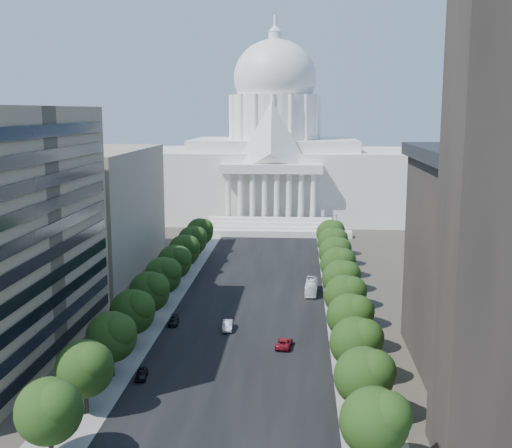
% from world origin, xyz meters
% --- Properties ---
extents(road_asphalt, '(30.00, 260.00, 0.01)m').
position_xyz_m(road_asphalt, '(0.00, 90.00, 0.00)').
color(road_asphalt, black).
rests_on(road_asphalt, ground).
extents(sidewalk_left, '(8.00, 260.00, 0.02)m').
position_xyz_m(sidewalk_left, '(-19.00, 90.00, 0.00)').
color(sidewalk_left, gray).
rests_on(sidewalk_left, ground).
extents(sidewalk_right, '(8.00, 260.00, 0.02)m').
position_xyz_m(sidewalk_right, '(19.00, 90.00, 0.00)').
color(sidewalk_right, gray).
rests_on(sidewalk_right, ground).
extents(capitol, '(120.00, 56.00, 73.00)m').
position_xyz_m(capitol, '(0.00, 184.89, 20.01)').
color(capitol, white).
rests_on(capitol, ground).
extents(office_block_left_far, '(38.00, 52.00, 30.00)m').
position_xyz_m(office_block_left_far, '(-48.00, 100.00, 15.00)').
color(office_block_left_far, gray).
rests_on(office_block_left_far, ground).
extents(tree_l_a, '(7.79, 7.60, 9.97)m').
position_xyz_m(tree_l_a, '(-17.66, 11.81, 6.45)').
color(tree_l_a, '#33261C').
rests_on(tree_l_a, ground).
extents(tree_l_b, '(7.79, 7.60, 9.97)m').
position_xyz_m(tree_l_b, '(-17.66, 23.81, 6.45)').
color(tree_l_b, '#33261C').
rests_on(tree_l_b, ground).
extents(tree_l_c, '(7.79, 7.60, 9.97)m').
position_xyz_m(tree_l_c, '(-17.66, 35.81, 6.45)').
color(tree_l_c, '#33261C').
rests_on(tree_l_c, ground).
extents(tree_l_d, '(7.79, 7.60, 9.97)m').
position_xyz_m(tree_l_d, '(-17.66, 47.81, 6.45)').
color(tree_l_d, '#33261C').
rests_on(tree_l_d, ground).
extents(tree_l_e, '(7.79, 7.60, 9.97)m').
position_xyz_m(tree_l_e, '(-17.66, 59.81, 6.45)').
color(tree_l_e, '#33261C').
rests_on(tree_l_e, ground).
extents(tree_l_f, '(7.79, 7.60, 9.97)m').
position_xyz_m(tree_l_f, '(-17.66, 71.81, 6.45)').
color(tree_l_f, '#33261C').
rests_on(tree_l_f, ground).
extents(tree_l_g, '(7.79, 7.60, 9.97)m').
position_xyz_m(tree_l_g, '(-17.66, 83.81, 6.45)').
color(tree_l_g, '#33261C').
rests_on(tree_l_g, ground).
extents(tree_l_h, '(7.79, 7.60, 9.97)m').
position_xyz_m(tree_l_h, '(-17.66, 95.81, 6.45)').
color(tree_l_h, '#33261C').
rests_on(tree_l_h, ground).
extents(tree_l_i, '(7.79, 7.60, 9.97)m').
position_xyz_m(tree_l_i, '(-17.66, 107.81, 6.45)').
color(tree_l_i, '#33261C').
rests_on(tree_l_i, ground).
extents(tree_l_j, '(7.79, 7.60, 9.97)m').
position_xyz_m(tree_l_j, '(-17.66, 119.81, 6.45)').
color(tree_l_j, '#33261C').
rests_on(tree_l_j, ground).
extents(tree_r_a, '(7.79, 7.60, 9.97)m').
position_xyz_m(tree_r_a, '(18.34, 11.81, 6.45)').
color(tree_r_a, '#33261C').
rests_on(tree_r_a, ground).
extents(tree_r_b, '(7.79, 7.60, 9.97)m').
position_xyz_m(tree_r_b, '(18.34, 23.81, 6.45)').
color(tree_r_b, '#33261C').
rests_on(tree_r_b, ground).
extents(tree_r_c, '(7.79, 7.60, 9.97)m').
position_xyz_m(tree_r_c, '(18.34, 35.81, 6.45)').
color(tree_r_c, '#33261C').
rests_on(tree_r_c, ground).
extents(tree_r_d, '(7.79, 7.60, 9.97)m').
position_xyz_m(tree_r_d, '(18.34, 47.81, 6.45)').
color(tree_r_d, '#33261C').
rests_on(tree_r_d, ground).
extents(tree_r_e, '(7.79, 7.60, 9.97)m').
position_xyz_m(tree_r_e, '(18.34, 59.81, 6.45)').
color(tree_r_e, '#33261C').
rests_on(tree_r_e, ground).
extents(tree_r_f, '(7.79, 7.60, 9.97)m').
position_xyz_m(tree_r_f, '(18.34, 71.81, 6.45)').
color(tree_r_f, '#33261C').
rests_on(tree_r_f, ground).
extents(tree_r_g, '(7.79, 7.60, 9.97)m').
position_xyz_m(tree_r_g, '(18.34, 83.81, 6.45)').
color(tree_r_g, '#33261C').
rests_on(tree_r_g, ground).
extents(tree_r_h, '(7.79, 7.60, 9.97)m').
position_xyz_m(tree_r_h, '(18.34, 95.81, 6.45)').
color(tree_r_h, '#33261C').
rests_on(tree_r_h, ground).
extents(tree_r_i, '(7.79, 7.60, 9.97)m').
position_xyz_m(tree_r_i, '(18.34, 107.81, 6.45)').
color(tree_r_i, '#33261C').
rests_on(tree_r_i, ground).
extents(tree_r_j, '(7.79, 7.60, 9.97)m').
position_xyz_m(tree_r_j, '(18.34, 119.81, 6.45)').
color(tree_r_j, '#33261C').
rests_on(tree_r_j, ground).
extents(streetlight_a, '(2.61, 0.44, 9.00)m').
position_xyz_m(streetlight_a, '(19.90, 10.00, 5.82)').
color(streetlight_a, gray).
rests_on(streetlight_a, ground).
extents(streetlight_b, '(2.61, 0.44, 9.00)m').
position_xyz_m(streetlight_b, '(19.90, 35.00, 5.82)').
color(streetlight_b, gray).
rests_on(streetlight_b, ground).
extents(streetlight_c, '(2.61, 0.44, 9.00)m').
position_xyz_m(streetlight_c, '(19.90, 60.00, 5.82)').
color(streetlight_c, gray).
rests_on(streetlight_c, ground).
extents(streetlight_d, '(2.61, 0.44, 9.00)m').
position_xyz_m(streetlight_d, '(19.90, 85.00, 5.82)').
color(streetlight_d, gray).
rests_on(streetlight_d, ground).
extents(streetlight_e, '(2.61, 0.44, 9.00)m').
position_xyz_m(streetlight_e, '(19.90, 110.00, 5.82)').
color(streetlight_e, gray).
rests_on(streetlight_e, ground).
extents(streetlight_f, '(2.61, 0.44, 9.00)m').
position_xyz_m(streetlight_f, '(19.90, 135.00, 5.82)').
color(streetlight_f, gray).
rests_on(streetlight_f, ground).
extents(car_dark_a, '(2.02, 4.19, 1.38)m').
position_xyz_m(car_dark_a, '(-13.50, 35.37, 0.69)').
color(car_dark_a, black).
rests_on(car_dark_a, ground).
extents(car_silver, '(2.07, 5.12, 1.65)m').
position_xyz_m(car_silver, '(-3.16, 57.60, 0.83)').
color(car_silver, '#9FA1A7').
rests_on(car_silver, ground).
extents(car_red, '(3.09, 5.57, 1.48)m').
position_xyz_m(car_red, '(7.33, 49.56, 0.74)').
color(car_red, maroon).
rests_on(car_red, ground).
extents(car_dark_b, '(2.18, 4.58, 1.29)m').
position_xyz_m(car_dark_b, '(-13.50, 59.83, 0.64)').
color(car_dark_b, black).
rests_on(car_dark_b, ground).
extents(city_bus, '(2.95, 10.24, 2.82)m').
position_xyz_m(city_bus, '(12.40, 82.53, 1.41)').
color(city_bus, white).
rests_on(city_bus, ground).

